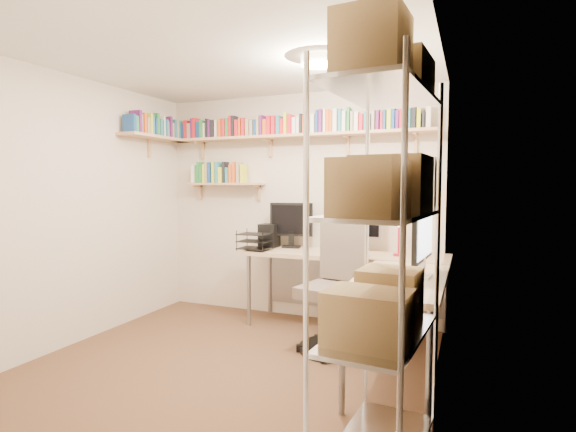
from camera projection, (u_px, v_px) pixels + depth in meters
name	position (u px, v px, depth m)	size (l,w,h in m)	color
ground	(231.00, 363.00, 3.76)	(3.20, 3.20, 0.00)	#4B2D20
room_shell	(230.00, 178.00, 3.65)	(3.24, 3.04, 2.52)	beige
wall_shelves	(253.00, 137.00, 4.98)	(3.12, 1.09, 0.80)	tan
corner_desk	(343.00, 258.00, 4.32)	(2.12, 2.07, 1.38)	#D4AD89
office_chair	(335.00, 297.00, 4.04)	(0.61, 0.62, 1.14)	black
wire_rack	(382.00, 200.00, 2.19)	(0.51, 0.92, 2.24)	silver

